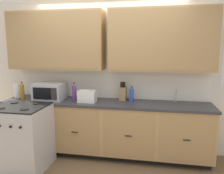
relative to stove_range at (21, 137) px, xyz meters
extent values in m
plane|color=brown|center=(1.12, 0.33, -0.47)|extent=(8.32, 8.32, 0.00)
cube|color=white|center=(1.12, 0.96, 0.82)|extent=(4.53, 0.05, 2.58)
cube|color=white|center=(1.12, 0.93, 0.63)|extent=(3.33, 0.01, 0.40)
cube|color=tan|center=(0.26, 0.76, 1.41)|extent=(1.61, 0.34, 0.95)
cube|color=#A58052|center=(0.26, 0.59, 1.41)|extent=(1.58, 0.01, 0.89)
cube|color=tan|center=(1.98, 0.76, 1.41)|extent=(1.61, 0.34, 0.95)
cube|color=#A58052|center=(1.98, 0.59, 1.41)|extent=(1.58, 0.01, 0.89)
cube|color=black|center=(1.12, 0.66, -0.42)|extent=(3.26, 0.48, 0.10)
cube|color=tan|center=(1.12, 0.63, 0.01)|extent=(3.33, 0.60, 0.76)
cube|color=#A88354|center=(-0.13, 0.33, 0.01)|extent=(0.77, 0.01, 0.70)
cube|color=black|center=(-0.13, 0.31, 0.01)|extent=(0.10, 0.01, 0.01)
cube|color=#A88354|center=(0.71, 0.33, 0.01)|extent=(0.77, 0.01, 0.70)
cube|color=black|center=(0.71, 0.31, 0.01)|extent=(0.10, 0.01, 0.01)
cube|color=#A88354|center=(1.54, 0.33, 0.01)|extent=(0.77, 0.01, 0.70)
cube|color=black|center=(1.54, 0.31, 0.01)|extent=(0.10, 0.01, 0.01)
cube|color=#A88354|center=(2.37, 0.33, 0.01)|extent=(0.77, 0.01, 0.70)
cube|color=black|center=(2.37, 0.31, 0.01)|extent=(0.10, 0.01, 0.01)
cube|color=#333338|center=(1.12, 0.63, 0.41)|extent=(3.36, 0.63, 0.04)
cube|color=#A8AAAF|center=(2.25, 0.66, 0.42)|extent=(0.56, 0.38, 0.02)
cube|color=#B7B7BC|center=(0.00, 0.00, -0.01)|extent=(0.76, 0.66, 0.92)
cube|color=black|center=(0.00, 0.00, 0.46)|extent=(0.74, 0.65, 0.02)
cylinder|color=black|center=(-0.18, -0.16, 0.47)|extent=(0.12, 0.12, 0.01)
cylinder|color=black|center=(0.18, -0.16, 0.47)|extent=(0.12, 0.12, 0.01)
cylinder|color=black|center=(-0.18, 0.16, 0.47)|extent=(0.12, 0.12, 0.01)
cylinder|color=black|center=(0.18, 0.16, 0.47)|extent=(0.12, 0.12, 0.01)
cylinder|color=black|center=(0.08, -0.34, 0.28)|extent=(0.03, 0.02, 0.03)
cylinder|color=black|center=(0.22, -0.34, 0.28)|extent=(0.03, 0.02, 0.03)
cube|color=#B7B7BC|center=(0.18, 0.60, 0.57)|extent=(0.48, 0.36, 0.28)
cube|color=black|center=(0.14, 0.42, 0.57)|extent=(0.31, 0.01, 0.19)
cube|color=#28282D|center=(0.34, 0.42, 0.57)|extent=(0.10, 0.01, 0.19)
cube|color=white|center=(0.85, 0.55, 0.53)|extent=(0.28, 0.18, 0.19)
cube|color=black|center=(0.80, 0.55, 0.62)|extent=(0.02, 0.13, 0.01)
cube|color=black|center=(0.90, 0.55, 0.62)|extent=(0.02, 0.13, 0.01)
cube|color=#9C794E|center=(1.39, 0.79, 0.54)|extent=(0.11, 0.14, 0.22)
cylinder|color=black|center=(1.36, 0.78, 0.70)|extent=(0.02, 0.02, 0.09)
cylinder|color=black|center=(1.38, 0.78, 0.70)|extent=(0.02, 0.02, 0.09)
cylinder|color=black|center=(1.40, 0.78, 0.70)|extent=(0.02, 0.02, 0.09)
cylinder|color=black|center=(1.42, 0.78, 0.70)|extent=(0.02, 0.02, 0.09)
cylinder|color=#B2B5BA|center=(2.25, 0.84, 0.53)|extent=(0.02, 0.02, 0.20)
cylinder|color=white|center=(-0.44, 0.64, 0.56)|extent=(0.12, 0.12, 0.26)
cylinder|color=#9E6619|center=(-0.27, 0.53, 0.56)|extent=(0.07, 0.07, 0.24)
cone|color=#9E6619|center=(-0.27, 0.53, 0.71)|extent=(0.06, 0.06, 0.06)
cylinder|color=black|center=(-0.27, 0.53, 0.73)|extent=(0.02, 0.02, 0.02)
cylinder|color=blue|center=(1.54, 0.75, 0.53)|extent=(0.07, 0.07, 0.20)
cone|color=blue|center=(1.54, 0.75, 0.65)|extent=(0.06, 0.06, 0.05)
cylinder|color=black|center=(1.54, 0.75, 0.67)|extent=(0.02, 0.02, 0.02)
cylinder|color=#663384|center=(0.61, 0.60, 0.56)|extent=(0.07, 0.07, 0.24)
cone|color=#663384|center=(0.61, 0.60, 0.71)|extent=(0.06, 0.06, 0.06)
cylinder|color=black|center=(0.61, 0.60, 0.73)|extent=(0.02, 0.02, 0.02)
camera|label=1|loc=(1.88, -2.83, 1.28)|focal=36.08mm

